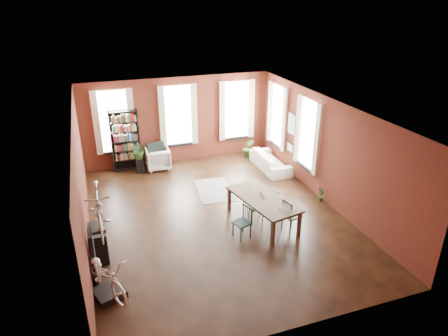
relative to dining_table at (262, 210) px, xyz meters
name	(u,v)px	position (x,y,z in m)	size (l,w,h in m)	color
room	(217,139)	(-0.89, 1.34, 1.75)	(9.00, 9.04, 3.22)	black
dining_table	(262,210)	(0.00, 0.00, 0.00)	(1.04, 2.28, 0.78)	#4B3A2D
dining_chair_a	(242,223)	(-0.81, -0.50, 0.05)	(0.41, 0.41, 0.88)	#183635
dining_chair_b	(256,207)	(-0.12, 0.18, 0.02)	(0.38, 0.38, 0.82)	#1E301C
dining_chair_c	(292,215)	(0.59, -0.61, 0.07)	(0.43, 0.43, 0.92)	black
dining_chair_d	(278,201)	(0.66, 0.34, 0.00)	(0.36, 0.36, 0.78)	#1B3C38
bookshelf	(125,141)	(-3.14, 5.03, 0.71)	(1.00, 0.32, 2.20)	black
white_armchair	(158,158)	(-2.07, 4.69, 0.04)	(0.83, 0.78, 0.86)	silver
cream_sofa	(271,158)	(1.81, 3.33, 0.02)	(2.08, 0.61, 0.81)	beige
striped_rug	(215,190)	(-0.66, 2.32, -0.38)	(1.10, 1.77, 0.01)	black
bike_trainer	(109,293)	(-4.31, -1.69, -0.30)	(0.59, 0.59, 0.17)	black
bike_wall_rack	(94,257)	(-4.54, -1.07, 0.26)	(0.16, 0.60, 1.30)	black
console_table	(99,243)	(-4.42, -0.17, 0.01)	(0.40, 0.80, 0.80)	black
plant_stand	(140,165)	(-2.76, 4.58, -0.13)	(0.26, 0.26, 0.52)	black
plant_by_sofa	(248,153)	(1.46, 4.64, -0.22)	(0.42, 0.75, 0.34)	#355D25
plant_small	(320,199)	(2.24, 0.55, -0.30)	(0.25, 0.48, 0.17)	#2A5F26
bicycle_floor	(102,257)	(-4.35, -1.72, 0.65)	(0.61, 0.92, 1.74)	beige
bicycle_hung	(97,195)	(-4.29, -1.07, 1.74)	(0.47, 1.00, 1.66)	#A5A8AD
plant_on_stand	(139,152)	(-2.74, 4.61, 0.38)	(0.57, 0.63, 0.49)	#2D5A24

